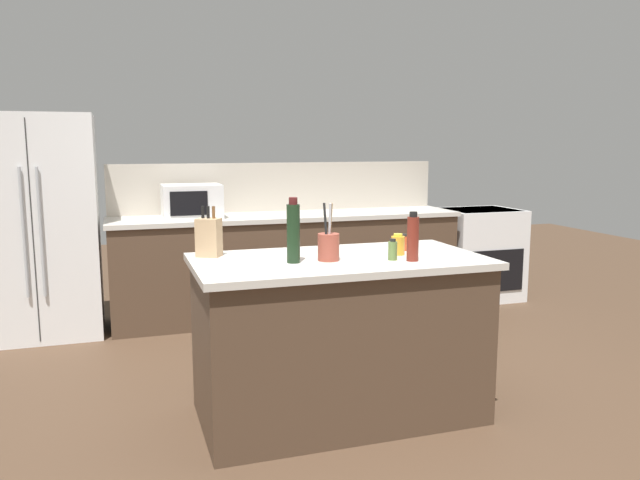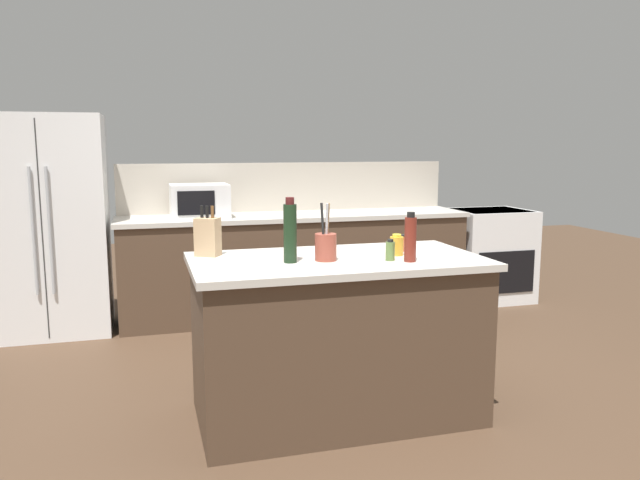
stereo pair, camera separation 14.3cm
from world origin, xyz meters
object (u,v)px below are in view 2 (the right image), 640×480
(microwave, at_px, (200,201))
(utensil_crock, at_px, (326,246))
(knife_block, at_px, (208,236))
(vinegar_bottle, at_px, (410,238))
(refrigerator, at_px, (48,225))
(spice_jar_paprika, at_px, (404,243))
(wine_bottle, at_px, (290,232))
(hot_sauce_bottle, at_px, (290,244))
(range_oven, at_px, (489,254))
(spice_jar_oregano, at_px, (390,251))
(honey_jar, at_px, (397,245))

(microwave, distance_m, utensil_crock, 2.31)
(knife_block, relative_size, vinegar_bottle, 1.06)
(refrigerator, xyz_separation_m, spice_jar_paprika, (2.26, -2.15, 0.08))
(refrigerator, height_order, utensil_crock, refrigerator)
(wine_bottle, bearing_deg, refrigerator, 123.38)
(knife_block, bearing_deg, spice_jar_paprika, 21.59)
(utensil_crock, distance_m, hot_sauce_bottle, 0.23)
(microwave, height_order, wine_bottle, wine_bottle)
(knife_block, xyz_separation_m, hot_sauce_bottle, (0.45, -0.16, -0.04))
(range_oven, height_order, vinegar_bottle, vinegar_bottle)
(spice_jar_oregano, relative_size, wine_bottle, 0.33)
(vinegar_bottle, xyz_separation_m, wine_bottle, (-0.64, 0.16, 0.04))
(vinegar_bottle, bearing_deg, honey_jar, 88.59)
(range_oven, xyz_separation_m, microwave, (-2.88, 0.00, 0.62))
(utensil_crock, xyz_separation_m, vinegar_bottle, (0.44, -0.16, 0.05))
(vinegar_bottle, height_order, wine_bottle, wine_bottle)
(range_oven, bearing_deg, spice_jar_paprika, -131.68)
(utensil_crock, distance_m, vinegar_bottle, 0.47)
(microwave, bearing_deg, vinegar_bottle, -69.17)
(range_oven, relative_size, utensil_crock, 2.87)
(range_oven, distance_m, wine_bottle, 3.51)
(honey_jar, bearing_deg, spice_jar_oregano, -124.77)
(spice_jar_paprika, relative_size, hot_sauce_bottle, 0.66)
(spice_jar_paprika, xyz_separation_m, hot_sauce_bottle, (-0.70, 0.00, 0.03))
(utensil_crock, bearing_deg, hot_sauce_bottle, 134.44)
(wine_bottle, bearing_deg, knife_block, 141.16)
(refrigerator, bearing_deg, hot_sauce_bottle, -53.94)
(refrigerator, distance_m, spice_jar_paprika, 3.12)
(knife_block, xyz_separation_m, spice_jar_oregano, (0.95, -0.43, -0.06))
(range_oven, relative_size, spice_jar_paprika, 9.07)
(microwave, bearing_deg, hot_sauce_bottle, -81.31)
(range_oven, relative_size, spice_jar_oregano, 7.73)
(microwave, bearing_deg, knife_block, -93.81)
(utensil_crock, bearing_deg, spice_jar_paprika, 16.93)
(knife_block, distance_m, spice_jar_paprika, 1.16)
(microwave, xyz_separation_m, knife_block, (-0.13, -1.93, -0.03))
(refrigerator, height_order, range_oven, refrigerator)
(utensil_crock, bearing_deg, honey_jar, 5.68)
(honey_jar, height_order, hot_sauce_bottle, hot_sauce_bottle)
(honey_jar, bearing_deg, range_oven, 48.47)
(vinegar_bottle, relative_size, honey_jar, 2.21)
(spice_jar_oregano, distance_m, hot_sauce_bottle, 0.57)
(range_oven, distance_m, utensil_crock, 3.34)
(vinegar_bottle, distance_m, hot_sauce_bottle, 0.68)
(honey_jar, xyz_separation_m, wine_bottle, (-0.64, -0.04, 0.11))
(range_oven, height_order, spice_jar_oregano, spice_jar_oregano)
(honey_jar, distance_m, hot_sauce_bottle, 0.62)
(spice_jar_paprika, xyz_separation_m, wine_bottle, (-0.74, -0.16, 0.12))
(knife_block, bearing_deg, spice_jar_oregano, 5.67)
(microwave, distance_m, honey_jar, 2.40)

